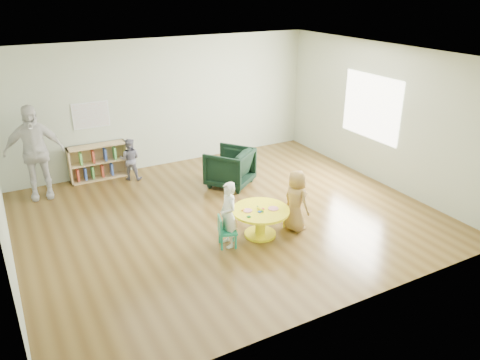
{
  "coord_description": "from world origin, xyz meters",
  "views": [
    {
      "loc": [
        -3.36,
        -6.67,
        3.89
      ],
      "look_at": [
        0.09,
        -0.3,
        0.79
      ],
      "focal_mm": 35.0,
      "sensor_mm": 36.0,
      "label": 1
    }
  ],
  "objects_px": {
    "activity_table": "(260,217)",
    "kid_chair_right": "(292,210)",
    "armchair": "(230,167)",
    "child_left": "(228,215)",
    "bookshelf": "(98,162)",
    "toddler": "(130,159)",
    "kid_chair_left": "(225,231)",
    "child_right": "(296,201)",
    "adult_caretaker": "(34,152)"
  },
  "relations": [
    {
      "from": "child_left",
      "to": "child_right",
      "type": "relative_size",
      "value": 1.02
    },
    {
      "from": "activity_table",
      "to": "bookshelf",
      "type": "bearing_deg",
      "value": 115.45
    },
    {
      "from": "kid_chair_left",
      "to": "toddler",
      "type": "bearing_deg",
      "value": -154.13
    },
    {
      "from": "bookshelf",
      "to": "activity_table",
      "type": "bearing_deg",
      "value": -64.55
    },
    {
      "from": "activity_table",
      "to": "child_left",
      "type": "distance_m",
      "value": 0.64
    },
    {
      "from": "activity_table",
      "to": "armchair",
      "type": "bearing_deg",
      "value": 76.22
    },
    {
      "from": "activity_table",
      "to": "armchair",
      "type": "distance_m",
      "value": 2.14
    },
    {
      "from": "activity_table",
      "to": "child_right",
      "type": "distance_m",
      "value": 0.66
    },
    {
      "from": "bookshelf",
      "to": "toddler",
      "type": "distance_m",
      "value": 0.71
    },
    {
      "from": "bookshelf",
      "to": "child_left",
      "type": "bearing_deg",
      "value": -72.63
    },
    {
      "from": "kid_chair_left",
      "to": "kid_chair_right",
      "type": "height_order",
      "value": "kid_chair_left"
    },
    {
      "from": "kid_chair_right",
      "to": "adult_caretaker",
      "type": "distance_m",
      "value": 4.92
    },
    {
      "from": "activity_table",
      "to": "kid_chair_right",
      "type": "relative_size",
      "value": 1.89
    },
    {
      "from": "child_right",
      "to": "toddler",
      "type": "relative_size",
      "value": 1.18
    },
    {
      "from": "child_right",
      "to": "toddler",
      "type": "height_order",
      "value": "child_right"
    },
    {
      "from": "bookshelf",
      "to": "toddler",
      "type": "bearing_deg",
      "value": -32.75
    },
    {
      "from": "activity_table",
      "to": "kid_chair_left",
      "type": "relative_size",
      "value": 1.83
    },
    {
      "from": "kid_chair_right",
      "to": "child_left",
      "type": "bearing_deg",
      "value": 117.29
    },
    {
      "from": "kid_chair_right",
      "to": "armchair",
      "type": "bearing_deg",
      "value": 27.24
    },
    {
      "from": "child_left",
      "to": "adult_caretaker",
      "type": "relative_size",
      "value": 0.59
    },
    {
      "from": "child_left",
      "to": "activity_table",
      "type": "bearing_deg",
      "value": 96.21
    },
    {
      "from": "adult_caretaker",
      "to": "child_right",
      "type": "bearing_deg",
      "value": -36.46
    },
    {
      "from": "activity_table",
      "to": "armchair",
      "type": "xyz_separation_m",
      "value": [
        0.51,
        2.08,
        0.06
      ]
    },
    {
      "from": "child_right",
      "to": "bookshelf",
      "type": "bearing_deg",
      "value": 22.53
    },
    {
      "from": "child_right",
      "to": "kid_chair_left",
      "type": "bearing_deg",
      "value": 77.65
    },
    {
      "from": "activity_table",
      "to": "kid_chair_right",
      "type": "bearing_deg",
      "value": 6.45
    },
    {
      "from": "bookshelf",
      "to": "kid_chair_left",
      "type": "bearing_deg",
      "value": -73.58
    },
    {
      "from": "bookshelf",
      "to": "armchair",
      "type": "height_order",
      "value": "armchair"
    },
    {
      "from": "adult_caretaker",
      "to": "armchair",
      "type": "bearing_deg",
      "value": -12.6
    },
    {
      "from": "activity_table",
      "to": "child_left",
      "type": "relative_size",
      "value": 0.88
    },
    {
      "from": "child_left",
      "to": "toddler",
      "type": "bearing_deg",
      "value": -166.39
    },
    {
      "from": "kid_chair_left",
      "to": "child_left",
      "type": "relative_size",
      "value": 0.48
    },
    {
      "from": "armchair",
      "to": "toddler",
      "type": "xyz_separation_m",
      "value": [
        -1.69,
        1.27,
        0.06
      ]
    },
    {
      "from": "kid_chair_left",
      "to": "armchair",
      "type": "height_order",
      "value": "armchair"
    },
    {
      "from": "armchair",
      "to": "child_right",
      "type": "bearing_deg",
      "value": 56.16
    },
    {
      "from": "kid_chair_left",
      "to": "child_right",
      "type": "height_order",
      "value": "child_right"
    },
    {
      "from": "activity_table",
      "to": "adult_caretaker",
      "type": "distance_m",
      "value": 4.5
    },
    {
      "from": "activity_table",
      "to": "child_left",
      "type": "xyz_separation_m",
      "value": [
        -0.6,
        -0.02,
        0.21
      ]
    },
    {
      "from": "armchair",
      "to": "child_right",
      "type": "distance_m",
      "value": 2.18
    },
    {
      "from": "activity_table",
      "to": "toddler",
      "type": "height_order",
      "value": "toddler"
    },
    {
      "from": "armchair",
      "to": "child_left",
      "type": "distance_m",
      "value": 2.38
    },
    {
      "from": "kid_chair_left",
      "to": "kid_chair_right",
      "type": "distance_m",
      "value": 1.34
    },
    {
      "from": "activity_table",
      "to": "child_right",
      "type": "bearing_deg",
      "value": -8.91
    },
    {
      "from": "activity_table",
      "to": "kid_chair_left",
      "type": "xyz_separation_m",
      "value": [
        -0.67,
        -0.03,
        -0.05
      ]
    },
    {
      "from": "bookshelf",
      "to": "armchair",
      "type": "xyz_separation_m",
      "value": [
        2.29,
        -1.65,
        0.02
      ]
    },
    {
      "from": "toddler",
      "to": "child_right",
      "type": "bearing_deg",
      "value": 146.99
    },
    {
      "from": "kid_chair_left",
      "to": "child_right",
      "type": "xyz_separation_m",
      "value": [
        1.29,
        -0.06,
        0.25
      ]
    },
    {
      "from": "kid_chair_right",
      "to": "bookshelf",
      "type": "bearing_deg",
      "value": 56.51
    },
    {
      "from": "kid_chair_left",
      "to": "toddler",
      "type": "xyz_separation_m",
      "value": [
        -0.51,
        3.38,
        0.17
      ]
    },
    {
      "from": "kid_chair_right",
      "to": "child_right",
      "type": "relative_size",
      "value": 0.47
    }
  ]
}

